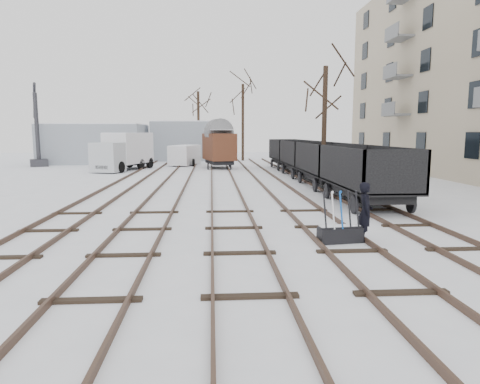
% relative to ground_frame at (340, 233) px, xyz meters
% --- Properties ---
extents(ground, '(120.00, 120.00, 0.00)m').
position_rel_ground_frame_xyz_m(ground, '(-2.99, -1.00, -0.28)').
color(ground, white).
rests_on(ground, ground).
extents(tracks, '(13.90, 52.00, 0.16)m').
position_rel_ground_frame_xyz_m(tracks, '(-2.99, 12.67, -0.21)').
color(tracks, black).
rests_on(tracks, ground).
extents(shed_left, '(10.00, 8.00, 4.10)m').
position_rel_ground_frame_xyz_m(shed_left, '(-15.99, 35.00, 1.76)').
color(shed_left, '#8E95A0').
rests_on(shed_left, ground).
extents(shed_right, '(7.00, 6.00, 4.50)m').
position_rel_ground_frame_xyz_m(shed_right, '(-6.99, 39.00, 1.96)').
color(shed_right, '#8E95A0').
rests_on(shed_right, ground).
extents(ground_frame, '(1.35, 0.61, 1.49)m').
position_rel_ground_frame_xyz_m(ground_frame, '(0.00, 0.00, 0.00)').
color(ground_frame, black).
rests_on(ground_frame, ground).
extents(worker, '(0.54, 0.71, 1.75)m').
position_rel_ground_frame_xyz_m(worker, '(0.75, 0.10, 0.59)').
color(worker, black).
rests_on(worker, ground).
extents(freight_wagon_a, '(2.51, 6.27, 2.56)m').
position_rel_ground_frame_xyz_m(freight_wagon_a, '(3.01, 6.32, 0.69)').
color(freight_wagon_a, black).
rests_on(freight_wagon_a, ground).
extents(freight_wagon_b, '(2.51, 6.27, 2.56)m').
position_rel_ground_frame_xyz_m(freight_wagon_b, '(3.01, 12.72, 0.69)').
color(freight_wagon_b, black).
rests_on(freight_wagon_b, ground).
extents(freight_wagon_c, '(2.51, 6.27, 2.56)m').
position_rel_ground_frame_xyz_m(freight_wagon_c, '(3.01, 19.12, 0.69)').
color(freight_wagon_c, black).
rests_on(freight_wagon_c, ground).
extents(freight_wagon_d, '(2.51, 6.27, 2.56)m').
position_rel_ground_frame_xyz_m(freight_wagon_d, '(3.01, 25.52, 0.69)').
color(freight_wagon_d, black).
rests_on(freight_wagon_d, ground).
extents(box_van_wagon, '(3.28, 4.88, 3.42)m').
position_rel_ground_frame_xyz_m(box_van_wagon, '(-3.04, 26.52, 1.71)').
color(box_van_wagon, black).
rests_on(box_van_wagon, ground).
extents(lorry, '(3.74, 7.29, 3.17)m').
position_rel_ground_frame_xyz_m(lorry, '(-11.07, 24.94, 1.35)').
color(lorry, black).
rests_on(lorry, ground).
extents(panel_van, '(3.05, 4.78, 1.95)m').
position_rel_ground_frame_xyz_m(panel_van, '(-6.32, 30.30, 0.73)').
color(panel_van, silver).
rests_on(panel_van, ground).
extents(crane, '(2.03, 4.60, 7.73)m').
position_rel_ground_frame_xyz_m(crane, '(-19.99, 29.86, 1.75)').
color(crane, '#29292E').
rests_on(crane, ground).
extents(tree_near, '(0.30, 0.30, 7.18)m').
position_rel_ground_frame_xyz_m(tree_near, '(3.26, 14.43, 3.30)').
color(tree_near, black).
rests_on(tree_near, ground).
extents(tree_far_left, '(0.30, 0.30, 7.88)m').
position_rel_ground_frame_xyz_m(tree_far_left, '(-5.19, 38.58, 3.66)').
color(tree_far_left, black).
rests_on(tree_far_left, ground).
extents(tree_far_right, '(0.30, 0.30, 8.57)m').
position_rel_ground_frame_xyz_m(tree_far_right, '(-0.14, 36.91, 4.00)').
color(tree_far_right, black).
rests_on(tree_far_right, ground).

